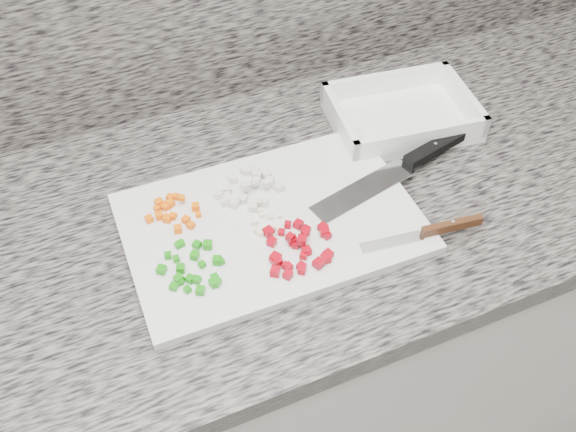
# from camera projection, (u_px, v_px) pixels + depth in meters

# --- Properties ---
(cabinet) EXTENTS (3.92, 0.62, 0.86)m
(cabinet) POSITION_uv_depth(u_px,v_px,m) (215.00, 373.00, 1.36)
(cabinet) COLOR white
(cabinet) RESTS_ON ground
(countertop) EXTENTS (3.96, 0.64, 0.04)m
(countertop) POSITION_uv_depth(u_px,v_px,m) (192.00, 235.00, 1.03)
(countertop) COLOR #66625A
(countertop) RESTS_ON cabinet
(cutting_board) EXTENTS (0.46, 0.31, 0.02)m
(cutting_board) POSITION_uv_depth(u_px,v_px,m) (271.00, 223.00, 1.01)
(cutting_board) COLOR white
(cutting_board) RESTS_ON countertop
(carrot_pile) EXTENTS (0.09, 0.08, 0.02)m
(carrot_pile) POSITION_uv_depth(u_px,v_px,m) (172.00, 211.00, 1.00)
(carrot_pile) COLOR #FF6605
(carrot_pile) RESTS_ON cutting_board
(onion_pile) EXTENTS (0.11, 0.10, 0.02)m
(onion_pile) POSITION_uv_depth(u_px,v_px,m) (249.00, 186.00, 1.04)
(onion_pile) COLOR silver
(onion_pile) RESTS_ON cutting_board
(green_pepper_pile) EXTENTS (0.10, 0.11, 0.01)m
(green_pepper_pile) POSITION_uv_depth(u_px,v_px,m) (195.00, 268.00, 0.93)
(green_pepper_pile) COLOR #178B0C
(green_pepper_pile) RESTS_ON cutting_board
(red_pepper_pile) EXTENTS (0.12, 0.10, 0.02)m
(red_pepper_pile) POSITION_uv_depth(u_px,v_px,m) (298.00, 248.00, 0.95)
(red_pepper_pile) COLOR #A50210
(red_pepper_pile) RESTS_ON cutting_board
(garlic_pile) EXTENTS (0.05, 0.06, 0.01)m
(garlic_pile) POSITION_uv_depth(u_px,v_px,m) (265.00, 225.00, 0.99)
(garlic_pile) COLOR #FAE9C1
(garlic_pile) RESTS_ON cutting_board
(chef_knife) EXTENTS (0.32, 0.11, 0.02)m
(chef_knife) POSITION_uv_depth(u_px,v_px,m) (411.00, 162.00, 1.08)
(chef_knife) COLOR silver
(chef_knife) RESTS_ON cutting_board
(paring_knife) EXTENTS (0.20, 0.04, 0.02)m
(paring_knife) POSITION_uv_depth(u_px,v_px,m) (437.00, 230.00, 0.98)
(paring_knife) COLOR silver
(paring_knife) RESTS_ON cutting_board
(tray) EXTENTS (0.27, 0.21, 0.05)m
(tray) POSITION_uv_depth(u_px,v_px,m) (402.00, 116.00, 1.17)
(tray) COLOR white
(tray) RESTS_ON countertop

